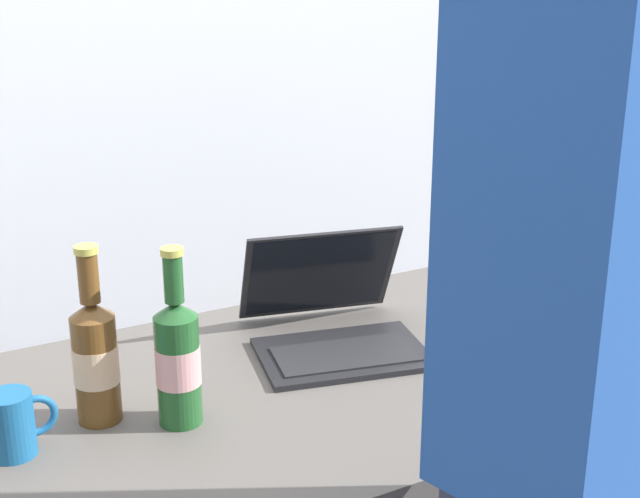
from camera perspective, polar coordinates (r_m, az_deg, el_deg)
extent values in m
cube|color=#56514C|center=(1.70, -1.07, -8.88)|extent=(1.39, 0.78, 0.04)
cylinder|color=#2D2D30|center=(2.42, 8.76, -9.90)|extent=(0.07, 0.07, 0.69)
cube|color=black|center=(1.77, 1.46, -6.76)|extent=(0.37, 0.29, 0.01)
cube|color=#232326|center=(1.75, 1.64, -6.76)|extent=(0.30, 0.19, 0.00)
cube|color=black|center=(1.87, -0.04, -1.55)|extent=(0.35, 0.19, 0.21)
cube|color=black|center=(1.87, -0.01, -1.59)|extent=(0.32, 0.17, 0.20)
cylinder|color=#1E5123|center=(1.52, -9.08, -7.68)|extent=(0.07, 0.07, 0.19)
cone|color=#1E5123|center=(1.47, -9.29, -3.84)|extent=(0.07, 0.07, 0.03)
cylinder|color=#1E5123|center=(1.45, -9.40, -1.89)|extent=(0.03, 0.03, 0.08)
cylinder|color=#BFB74C|center=(1.44, -9.50, -0.15)|extent=(0.04, 0.04, 0.01)
cylinder|color=#D79A96|center=(1.51, -9.09, -7.35)|extent=(0.08, 0.08, 0.07)
cylinder|color=brown|center=(1.55, -14.16, -7.48)|extent=(0.08, 0.08, 0.19)
cone|color=brown|center=(1.51, -14.48, -3.78)|extent=(0.08, 0.08, 0.03)
cylinder|color=brown|center=(1.49, -14.65, -1.80)|extent=(0.03, 0.03, 0.09)
cylinder|color=#BFB74C|center=(1.47, -14.80, -0.03)|extent=(0.04, 0.04, 0.01)
cylinder|color=#DAB289|center=(1.55, -14.18, -7.16)|extent=(0.08, 0.08, 0.07)
cube|color=#1E4793|center=(1.05, 18.39, 1.06)|extent=(0.44, 0.30, 0.55)
cylinder|color=#19598C|center=(1.51, -19.23, -10.59)|extent=(0.07, 0.07, 0.11)
torus|color=#19598C|center=(1.51, -17.79, -10.15)|extent=(0.07, 0.01, 0.07)
cube|color=silver|center=(2.24, -10.95, 13.37)|extent=(6.00, 0.10, 2.60)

